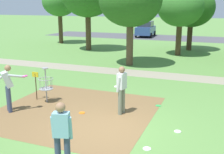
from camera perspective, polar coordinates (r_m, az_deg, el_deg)
The scene contains 17 objects.
ground_plane at distance 8.87m, azimuth -0.73°, elevation -10.56°, with size 160.00×160.00×0.00m, color #5B8942.
dirt_tee_pad at distance 10.39m, azimuth -7.48°, elevation -6.83°, with size 5.54×5.28×0.01m, color brown.
disc_golf_basket at distance 11.36m, azimuth -13.45°, elevation -1.27°, with size 0.98×0.58×1.39m.
player_foreground_watching at distance 9.78m, azimuth 1.95°, elevation -2.10°, with size 0.43×0.49×1.71m.
player_throwing at distance 6.45m, azimuth -10.13°, elevation -11.33°, with size 0.50×0.44×1.71m.
player_waiting_left at distance 10.63m, azimuth -20.30°, elevation -1.55°, with size 1.03×0.72×1.71m.
frisbee_mid_grass at distance 10.94m, azimuth 9.34°, elevation -5.75°, with size 0.21×0.21×0.02m, color green.
frisbee_far_left at distance 8.94m, azimuth 13.14°, elevation -10.68°, with size 0.21×0.21×0.02m, color white.
frisbee_far_right at distance 7.83m, azimuth 7.08°, elevation -14.21°, with size 0.22×0.22×0.02m, color white.
frisbee_scattered_a at distance 10.17m, azimuth -6.10°, elevation -7.23°, with size 0.22×0.22×0.02m, color orange.
tree_near_left at distance 17.71m, azimuth 3.75°, elevation 15.27°, with size 3.87×3.87×5.69m.
tree_near_right at distance 24.68m, azimuth 15.80°, elevation 13.36°, with size 3.77×3.77×5.14m.
tree_mid_center at distance 21.89m, azimuth 13.69°, elevation 13.56°, with size 3.40×3.40×5.04m.
tree_far_center at distance 28.72m, azimuth -10.59°, elevation 14.72°, with size 3.34×3.34×5.47m.
parking_lot_strip at distance 33.56m, azimuth 16.14°, elevation 7.45°, with size 36.00×6.00×0.01m, color #4C4C51.
parked_car_leftmost at distance 34.67m, azimuth 6.83°, elevation 9.65°, with size 2.19×4.31×1.84m.
gravel_path at distance 15.65m, azimuth 9.53°, elevation 0.37°, with size 40.00×1.55×0.00m, color gray.
Camera 1 is at (3.02, -7.45, 3.75)m, focal length 45.18 mm.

